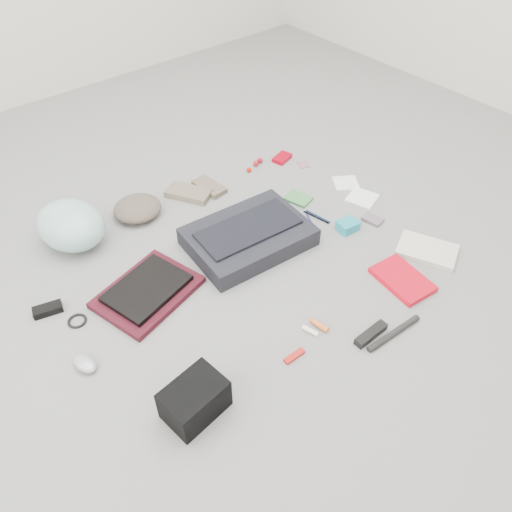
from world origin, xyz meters
TOP-DOWN VIEW (x-y plane):
  - ground_plane at (0.00, 0.00)m, footprint 4.00×4.00m
  - messenger_bag at (0.06, 0.12)m, footprint 0.53×0.40m
  - bag_flap at (0.06, 0.12)m, footprint 0.45×0.24m
  - laptop_sleeve at (-0.43, 0.14)m, footprint 0.43×0.36m
  - laptop at (-0.43, 0.14)m, footprint 0.34×0.29m
  - bike_helmet at (-0.51, 0.61)m, footprint 0.32×0.37m
  - beanie at (-0.21, 0.60)m, footprint 0.25×0.24m
  - mitten_left at (0.05, 0.57)m, footprint 0.20×0.23m
  - mitten_right at (0.16, 0.55)m, footprint 0.10×0.18m
  - power_brick at (-0.76, 0.31)m, footprint 0.12×0.08m
  - cable_coil at (-0.70, 0.19)m, footprint 0.08×0.08m
  - mouse at (-0.77, -0.01)m, footprint 0.08×0.11m
  - camera_bag at (-0.57, -0.38)m, footprint 0.21×0.16m
  - multitool at (-0.19, -0.44)m, footprint 0.08×0.02m
  - toiletry_tube_white at (-0.07, -0.40)m, footprint 0.03×0.07m
  - toiletry_tube_orange at (-0.03, -0.40)m, footprint 0.03×0.08m
  - u_lock at (0.08, -0.55)m, footprint 0.14×0.04m
  - bike_pump at (0.15, -0.60)m, footprint 0.25×0.04m
  - book_red at (0.39, -0.45)m, footprint 0.18×0.25m
  - book_white at (0.60, -0.41)m, footprint 0.25×0.28m
  - notepad at (0.44, 0.21)m, footprint 0.12×0.14m
  - pen_blue at (0.36, 0.04)m, footprint 0.06×0.13m
  - pen_black at (0.41, 0.06)m, footprint 0.03×0.14m
  - pen_navy at (0.42, 0.06)m, footprint 0.03×0.13m
  - accordion_wallet at (0.46, -0.09)m, footprint 0.10×0.08m
  - card_deck at (0.59, -0.12)m, footprint 0.08×0.10m
  - napkin_top at (0.71, 0.15)m, footprint 0.16×0.16m
  - napkin_bottom at (0.68, 0.02)m, footprint 0.16×0.16m
  - lollipop_a at (0.41, 0.54)m, footprint 0.03×0.03m
  - lollipop_b at (0.47, 0.56)m, footprint 0.03×0.03m
  - lollipop_c at (0.50, 0.57)m, footprint 0.04×0.04m
  - altoids_tin at (0.61, 0.52)m, footprint 0.12×0.09m
  - stamp_sheet at (0.66, 0.41)m, footprint 0.07×0.08m

SIDE VIEW (x-z plane):
  - ground_plane at x=0.00m, z-range 0.00..0.00m
  - stamp_sheet at x=0.66m, z-range 0.00..0.00m
  - napkin_top at x=0.71m, z-range 0.00..0.01m
  - napkin_bottom at x=0.68m, z-range 0.00..0.01m
  - pen_navy at x=0.42m, z-range 0.00..0.01m
  - pen_blue at x=0.36m, z-range 0.00..0.01m
  - pen_black at x=0.41m, z-range 0.00..0.01m
  - cable_coil at x=-0.70m, z-range 0.00..0.01m
  - multitool at x=-0.19m, z-range 0.00..0.01m
  - notepad at x=0.44m, z-range 0.00..0.01m
  - card_deck at x=0.59m, z-range 0.00..0.02m
  - toiletry_tube_white at x=-0.07m, z-range 0.00..0.02m
  - toiletry_tube_orange at x=-0.03m, z-range 0.00..0.02m
  - altoids_tin at x=0.61m, z-range 0.00..0.02m
  - bike_pump at x=0.15m, z-range 0.00..0.02m
  - book_red at x=0.39m, z-range 0.00..0.02m
  - lollipop_a at x=0.41m, z-range 0.00..0.02m
  - book_white at x=0.60m, z-range 0.00..0.03m
  - mitten_right at x=0.16m, z-range 0.00..0.03m
  - laptop_sleeve at x=-0.43m, z-range 0.00..0.03m
  - lollipop_c at x=0.50m, z-range 0.00..0.03m
  - u_lock at x=0.08m, z-range 0.00..0.03m
  - lollipop_b at x=0.47m, z-range 0.00..0.03m
  - power_brick at x=-0.76m, z-range 0.00..0.03m
  - mitten_left at x=0.05m, z-range 0.00..0.03m
  - mouse at x=-0.77m, z-range 0.00..0.04m
  - accordion_wallet at x=0.46m, z-range 0.00..0.04m
  - laptop at x=-0.43m, z-range 0.03..0.05m
  - beanie at x=-0.21m, z-range 0.00..0.08m
  - messenger_bag at x=0.06m, z-range 0.00..0.08m
  - camera_bag at x=-0.57m, z-range 0.00..0.13m
  - bag_flap at x=0.06m, z-range 0.08..0.10m
  - bike_helmet at x=-0.51m, z-range 0.00..0.19m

